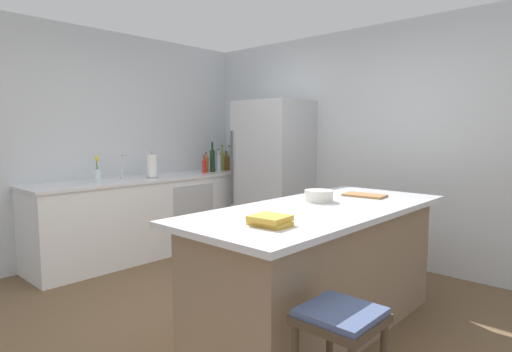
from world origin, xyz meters
TOP-DOWN VIEW (x-y plane):
  - ground_plane at (0.00, 0.00)m, footprint 7.20×7.20m
  - wall_rear at (0.00, 2.25)m, footprint 6.00×0.10m
  - wall_left at (-2.45, 0.00)m, footprint 0.10×6.00m
  - counter_run_left at (-2.07, 0.69)m, footprint 0.68×2.85m
  - kitchen_island at (0.51, 0.39)m, footprint 0.96×2.23m
  - refrigerator at (-1.18, 1.86)m, footprint 0.83×0.72m
  - bar_stool at (1.19, -0.45)m, footprint 0.36×0.36m
  - sink_faucet at (-2.12, 0.33)m, footprint 0.15×0.05m
  - flower_vase at (-2.11, 0.02)m, footprint 0.08×0.08m
  - paper_towel_roll at (-2.02, 0.65)m, footprint 0.14×0.14m
  - gin_bottle at (-2.12, 1.99)m, footprint 0.07×0.07m
  - whiskey_bottle at (-2.08, 1.90)m, footprint 0.08×0.08m
  - olive_oil_bottle at (-2.06, 1.80)m, footprint 0.06×0.06m
  - soda_bottle at (-2.04, 1.72)m, footprint 0.07×0.07m
  - wine_bottle at (-2.05, 1.62)m, footprint 0.07×0.07m
  - vinegar_bottle at (-2.07, 1.52)m, footprint 0.06×0.06m
  - hot_sauce_bottle at (-2.00, 1.43)m, footprint 0.05×0.05m
  - cookbook_stack at (0.64, -0.32)m, footprint 0.23×0.21m
  - mixing_bowl at (0.37, 0.57)m, footprint 0.22×0.22m
  - cutting_board at (0.51, 1.04)m, footprint 0.35×0.23m

SIDE VIEW (x-z plane):
  - ground_plane at x=0.00m, z-range 0.00..0.00m
  - counter_run_left at x=-2.07m, z-range 0.00..0.91m
  - kitchen_island at x=0.51m, z-range 0.01..0.92m
  - bar_stool at x=1.19m, z-range 0.20..0.82m
  - refrigerator at x=-1.18m, z-range 0.00..1.82m
  - cutting_board at x=0.51m, z-range 0.91..0.93m
  - cookbook_stack at x=0.64m, z-range 0.91..0.97m
  - mixing_bowl at x=0.37m, z-range 0.91..1.00m
  - hot_sauce_bottle at x=-2.00m, z-range 0.88..1.12m
  - flower_vase at x=-2.11m, z-range 0.86..1.15m
  - whiskey_bottle at x=-2.08m, z-range 0.88..1.15m
  - vinegar_bottle at x=-2.07m, z-range 0.88..1.15m
  - soda_bottle at x=-2.04m, z-range 0.88..1.18m
  - paper_towel_roll at x=-2.02m, z-range 0.89..1.20m
  - olive_oil_bottle at x=-2.06m, z-range 0.87..1.22m
  - gin_bottle at x=-2.12m, z-range 0.88..1.22m
  - sink_faucet at x=-2.12m, z-range 0.92..1.22m
  - wine_bottle at x=-2.05m, z-range 0.87..1.27m
  - wall_rear at x=0.00m, z-range 0.00..2.60m
  - wall_left at x=-2.45m, z-range 0.00..2.60m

